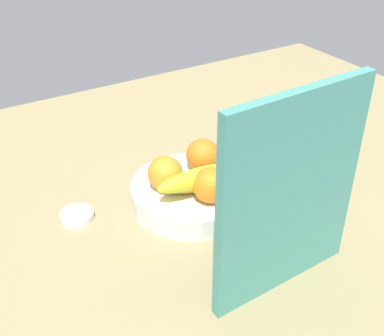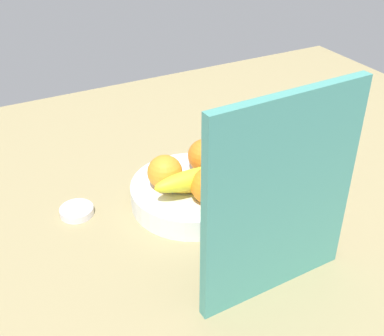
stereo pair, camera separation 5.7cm
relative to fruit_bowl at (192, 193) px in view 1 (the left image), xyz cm
name	(u,v)px [view 1 (the left image)]	position (x,y,z in cm)	size (l,w,h in cm)	color
ground_plane	(206,206)	(-2.93, 1.13, -3.86)	(180.00, 140.00, 3.00)	#9B8C60
fruit_bowl	(192,193)	(0.00, 0.00, 0.00)	(25.85, 25.85, 4.72)	white
orange_front_left	(203,155)	(-5.00, -3.74, 5.97)	(7.23, 7.23, 7.23)	orange
orange_front_right	(165,173)	(5.37, -1.67, 5.97)	(7.23, 7.23, 7.23)	orange
orange_center	(211,185)	(-0.15, 6.73, 5.97)	(7.23, 7.23, 7.23)	orange
banana_bunch	(197,181)	(0.85, 3.38, 5.46)	(18.65, 9.65, 6.20)	yellow
cutting_board	(290,196)	(-0.99, 27.62, 15.64)	(28.00, 1.80, 36.00)	teal
thermos_tumbler	(301,153)	(-25.28, 4.99, 4.68)	(8.26, 8.26, 14.08)	silver
jar_lid	(77,216)	(22.99, -7.46, -1.56)	(6.90, 6.90, 1.59)	white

